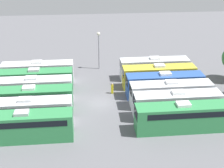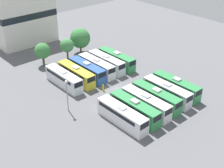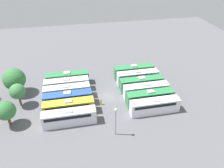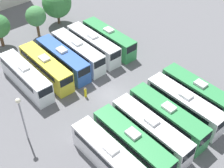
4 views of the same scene
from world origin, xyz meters
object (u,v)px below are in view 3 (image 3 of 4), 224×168
(bus_0, at_px, (155,106))
(bus_1, at_px, (150,97))
(tree_2, at_px, (14,79))
(bus_2, at_px, (146,90))
(tree_0, at_px, (6,111))
(bus_4, at_px, (137,77))
(bus_5, at_px, (134,71))
(bus_3, at_px, (141,83))
(bus_7, at_px, (69,107))
(tree_1, at_px, (17,91))
(bus_6, at_px, (69,117))
(worker_person, at_px, (101,102))
(bus_8, at_px, (68,99))
(bus_9, at_px, (67,91))
(light_pole, at_px, (116,117))
(bus_11, at_px, (67,78))
(bus_10, at_px, (67,85))

(bus_0, height_order, bus_1, same)
(tree_2, bearing_deg, bus_2, -103.76)
(tree_0, relative_size, tree_2, 0.85)
(bus_4, distance_m, bus_5, 3.22)
(bus_3, height_order, bus_5, same)
(bus_0, bearing_deg, tree_0, 86.06)
(bus_7, height_order, tree_1, tree_1)
(bus_7, bearing_deg, bus_2, -81.35)
(bus_1, distance_m, bus_6, 19.24)
(worker_person, relative_size, tree_1, 0.29)
(bus_4, xyz_separation_m, tree_2, (1.25, 31.46, 2.36))
(bus_7, height_order, worker_person, bus_7)
(bus_8, xyz_separation_m, bus_9, (2.99, 0.11, 0.00))
(bus_9, xyz_separation_m, tree_0, (-7.33, 12.26, 2.01))
(light_pole, distance_m, tree_2, 28.68)
(bus_5, xyz_separation_m, tree_1, (-7.35, 29.81, 2.15))
(bus_1, bearing_deg, bus_5, 1.22)
(bus_4, bearing_deg, bus_5, 2.51)
(bus_4, relative_size, light_pole, 1.67)
(tree_0, bearing_deg, light_pole, -108.53)
(bus_4, xyz_separation_m, bus_6, (-12.75, 18.84, 0.00))
(bus_4, bearing_deg, bus_11, 80.88)
(bus_9, bearing_deg, bus_11, -2.99)
(worker_person, height_order, light_pole, light_pole)
(bus_5, relative_size, bus_8, 1.00)
(bus_0, relative_size, bus_10, 1.00)
(bus_2, relative_size, tree_0, 1.91)
(bus_9, distance_m, bus_11, 6.27)
(bus_11, relative_size, light_pole, 1.67)
(bus_5, relative_size, bus_9, 1.00)
(tree_1, bearing_deg, bus_5, -76.15)
(bus_1, xyz_separation_m, bus_5, (12.75, 0.27, 0.00))
(bus_9, distance_m, worker_person, 8.93)
(bus_5, bearing_deg, bus_2, -178.27)
(bus_0, height_order, bus_7, same)
(bus_10, bearing_deg, bus_8, -179.09)
(bus_2, distance_m, tree_2, 32.63)
(tree_1, distance_m, tree_2, 5.59)
(bus_1, distance_m, bus_8, 19.33)
(tree_2, bearing_deg, bus_9, -109.91)
(bus_10, distance_m, tree_2, 12.74)
(bus_4, bearing_deg, tree_0, 108.69)
(bus_7, bearing_deg, bus_5, -56.00)
(bus_4, distance_m, tree_1, 30.31)
(bus_10, relative_size, tree_1, 1.93)
(bus_9, bearing_deg, bus_2, -99.58)
(bus_0, distance_m, bus_6, 18.91)
(bus_11, bearing_deg, bus_10, 174.31)
(bus_3, relative_size, bus_9, 1.00)
(light_pole, bearing_deg, bus_4, -29.32)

